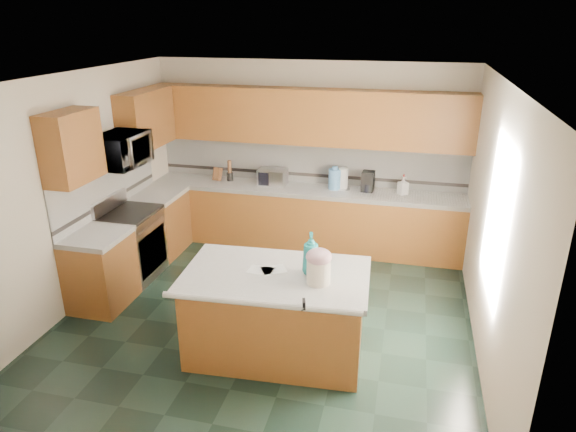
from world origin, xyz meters
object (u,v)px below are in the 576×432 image
(island_base, at_px, (276,316))
(toaster_oven, at_px, (273,177))
(soap_bottle_island, at_px, (311,254))
(coffee_maker, at_px, (368,181))
(knife_block, at_px, (217,174))
(treat_jar, at_px, (319,272))
(island_top, at_px, (276,276))

(island_base, height_order, toaster_oven, toaster_oven)
(soap_bottle_island, relative_size, coffee_maker, 1.47)
(knife_block, height_order, toaster_oven, toaster_oven)
(knife_block, bearing_deg, toaster_oven, 14.93)
(treat_jar, bearing_deg, toaster_oven, 137.11)
(knife_block, relative_size, toaster_oven, 0.49)
(island_base, distance_m, toaster_oven, 2.89)
(treat_jar, distance_m, soap_bottle_island, 0.23)
(island_base, xyz_separation_m, treat_jar, (0.44, -0.10, 0.61))
(island_base, bearing_deg, knife_block, 117.74)
(island_base, relative_size, soap_bottle_island, 4.03)
(island_base, bearing_deg, toaster_oven, 102.45)
(treat_jar, relative_size, soap_bottle_island, 0.55)
(treat_jar, height_order, coffee_maker, coffee_maker)
(island_top, height_order, soap_bottle_island, soap_bottle_island)
(island_base, distance_m, soap_bottle_island, 0.78)
(island_top, bearing_deg, soap_bottle_island, 9.43)
(island_base, xyz_separation_m, coffee_maker, (0.63, 2.75, 0.63))
(island_base, height_order, coffee_maker, coffee_maker)
(toaster_oven, relative_size, coffee_maker, 1.40)
(soap_bottle_island, distance_m, toaster_oven, 2.87)
(island_top, xyz_separation_m, coffee_maker, (0.63, 2.75, 0.17))
(knife_block, bearing_deg, soap_bottle_island, -38.31)
(treat_jar, distance_m, toaster_oven, 3.07)
(treat_jar, bearing_deg, island_base, -168.56)
(island_top, bearing_deg, knife_block, 117.74)
(knife_block, bearing_deg, island_base, -43.91)
(toaster_oven, bearing_deg, treat_jar, -63.25)
(soap_bottle_island, bearing_deg, island_top, 179.83)
(toaster_oven, distance_m, coffee_maker, 1.41)
(island_base, bearing_deg, treat_jar, -15.78)
(island_base, relative_size, toaster_oven, 4.23)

